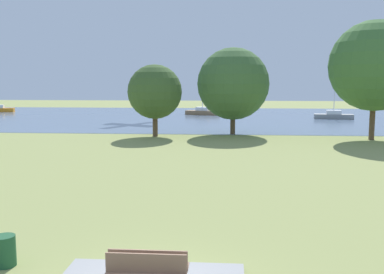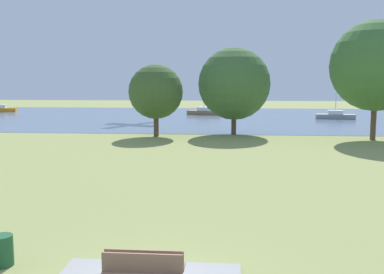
# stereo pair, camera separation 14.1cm
# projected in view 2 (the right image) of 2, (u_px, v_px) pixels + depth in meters

# --- Properties ---
(ground_plane) EXTENTS (160.00, 160.00, 0.00)m
(ground_plane) POSITION_uv_depth(u_px,v_px,m) (202.00, 148.00, 31.58)
(ground_plane) COLOR #8C9351
(bench_facing_water) EXTENTS (1.80, 0.48, 0.89)m
(bench_facing_water) POSITION_uv_depth(u_px,v_px,m) (145.00, 269.00, 10.04)
(bench_facing_water) COLOR #A49D8B
(bench_facing_water) RESTS_ON concrete_pad
(litter_bin) EXTENTS (0.56, 0.56, 0.80)m
(litter_bin) POSITION_uv_depth(u_px,v_px,m) (2.00, 251.00, 11.32)
(litter_bin) COLOR #1E512D
(litter_bin) RESTS_ON ground
(water_surface) EXTENTS (140.00, 40.00, 0.02)m
(water_surface) POSITION_uv_depth(u_px,v_px,m) (215.00, 117.00, 59.27)
(water_surface) COLOR slate
(water_surface) RESTS_ON ground
(sailboat_gray) EXTENTS (4.96, 2.13, 5.67)m
(sailboat_gray) POSITION_uv_depth(u_px,v_px,m) (335.00, 116.00, 56.04)
(sailboat_gray) COLOR gray
(sailboat_gray) RESTS_ON water_surface
(sailboat_brown) EXTENTS (5.03, 2.87, 5.76)m
(sailboat_brown) POSITION_uv_depth(u_px,v_px,m) (204.00, 112.00, 63.12)
(sailboat_brown) COLOR brown
(sailboat_brown) RESTS_ON water_surface
(sailboat_orange) EXTENTS (5.03, 2.82, 6.18)m
(sailboat_orange) POSITION_uv_depth(u_px,v_px,m) (0.00, 109.00, 69.18)
(sailboat_orange) COLOR orange
(sailboat_orange) RESTS_ON water_surface
(tree_west_far) EXTENTS (4.69, 4.69, 6.22)m
(tree_west_far) POSITION_uv_depth(u_px,v_px,m) (156.00, 92.00, 37.83)
(tree_west_far) COLOR brown
(tree_west_far) RESTS_ON ground
(tree_mid_shore) EXTENTS (6.43, 6.43, 7.76)m
(tree_mid_shore) POSITION_uv_depth(u_px,v_px,m) (234.00, 84.00, 39.14)
(tree_mid_shore) COLOR brown
(tree_mid_shore) RESTS_ON ground
(tree_east_near) EXTENTS (7.31, 7.31, 9.66)m
(tree_east_near) POSITION_uv_depth(u_px,v_px,m) (376.00, 66.00, 35.24)
(tree_east_near) COLOR brown
(tree_east_near) RESTS_ON ground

